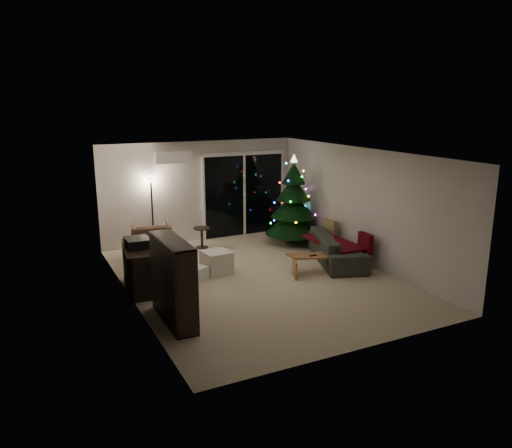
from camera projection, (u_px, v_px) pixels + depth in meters
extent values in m
plane|color=beige|center=(258.00, 279.00, 9.96)|extent=(6.50, 6.50, 0.00)
plane|color=white|center=(258.00, 153.00, 9.36)|extent=(6.50, 6.50, 0.00)
cube|color=silver|center=(200.00, 191.00, 12.48)|extent=(5.00, 0.02, 2.50)
cube|color=silver|center=(364.00, 266.00, 6.83)|extent=(5.00, 0.02, 2.50)
cube|color=silver|center=(129.00, 233.00, 8.58)|extent=(0.02, 6.50, 2.50)
cube|color=silver|center=(362.00, 206.00, 10.73)|extent=(0.02, 6.50, 2.50)
cube|color=black|center=(244.00, 195.00, 13.03)|extent=(2.20, 0.02, 2.10)
cube|color=white|center=(173.00, 157.00, 11.86)|extent=(0.90, 0.22, 0.28)
cube|color=#3F3833|center=(236.00, 232.00, 13.75)|extent=(2.60, 1.00, 0.10)
cube|color=white|center=(230.00, 209.00, 13.96)|extent=(2.20, 0.06, 1.00)
cube|color=black|center=(139.00, 268.00, 9.31)|extent=(0.66, 1.37, 0.82)
cube|color=black|center=(137.00, 243.00, 9.19)|extent=(0.42, 0.49, 0.18)
imported|color=#423528|center=(151.00, 240.00, 11.26)|extent=(1.02, 1.04, 0.81)
cube|color=silver|center=(217.00, 262.00, 10.21)|extent=(0.58, 0.58, 0.48)
cube|color=white|center=(197.00, 274.00, 9.83)|extent=(0.47, 0.43, 0.27)
cube|color=white|center=(219.00, 263.00, 10.46)|extent=(0.44, 0.34, 0.30)
cylinder|color=black|center=(202.00, 238.00, 12.01)|extent=(0.50, 0.50, 0.50)
cylinder|color=black|center=(152.00, 213.00, 11.92)|extent=(0.27, 0.27, 1.71)
imported|color=black|center=(337.00, 248.00, 10.95)|extent=(1.51, 2.29, 0.62)
cube|color=#41060A|center=(333.00, 242.00, 10.88)|extent=(0.67, 1.54, 0.05)
cube|color=olive|center=(330.00, 229.00, 11.57)|extent=(0.16, 0.42, 0.41)
cube|color=#41060A|center=(365.00, 243.00, 10.44)|extent=(0.15, 0.42, 0.41)
cube|color=black|center=(313.00, 255.00, 10.14)|extent=(0.15, 0.05, 0.02)
cube|color=slate|center=(322.00, 253.00, 10.29)|extent=(0.15, 0.09, 0.02)
cone|color=black|center=(293.00, 200.00, 12.19)|extent=(1.44, 1.44, 2.21)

